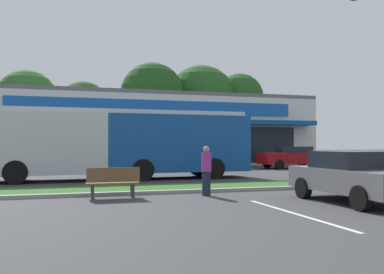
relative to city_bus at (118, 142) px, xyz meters
The scene contains 15 objects.
grass_median 7.49m from the city_bus, 44.46° to the right, with size 56.00×2.20×0.12m, color #2D5B23.
curb_lip 8.37m from the city_bus, 50.55° to the right, with size 56.00×0.24×0.12m, color #99968C.
parking_stripe_0 11.69m from the city_bus, 76.04° to the right, with size 0.12×4.80×0.01m, color silver.
storefront_building 16.81m from the city_bus, 74.66° to the left, with size 26.99×11.92×5.77m.
tree_left 28.68m from the city_bus, 102.41° to the left, with size 6.38×6.38×9.53m.
tree_mid_left 27.66m from the city_bus, 90.63° to the left, with size 5.63×5.63×8.51m.
tree_mid 26.52m from the city_bus, 74.78° to the left, with size 6.93×6.93×10.54m.
tree_mid_right 30.71m from the city_bus, 64.33° to the left, with size 8.27×8.27×10.99m.
tree_right 32.64m from the city_bus, 56.42° to the left, with size 5.72×5.72×10.19m.
city_bus is the anchor object (origin of this frame).
bus_stop_bench 7.24m from the city_bus, 98.33° to the right, with size 1.60×0.45×0.95m.
car_0 14.18m from the city_bus, 25.47° to the left, with size 4.51×1.97×1.51m.
car_1 11.43m from the city_bus, 61.81° to the right, with size 1.91×4.24×1.45m.
car_2 7.91m from the city_bus, 133.60° to the left, with size 4.23×1.94×1.52m.
pedestrian_mid 7.53m from the city_bus, 75.02° to the right, with size 0.32×0.32×1.60m.
Camera 1 is at (-7.74, -1.12, 1.64)m, focal length 39.90 mm.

